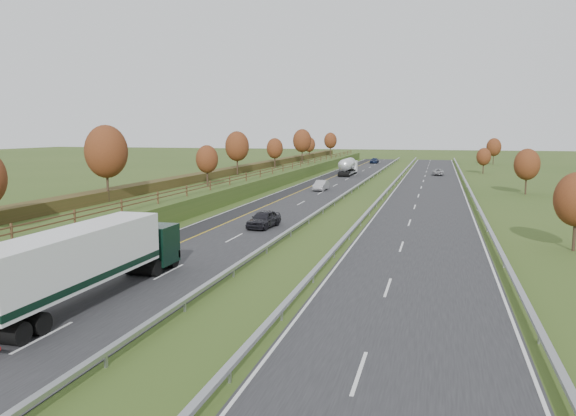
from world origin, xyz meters
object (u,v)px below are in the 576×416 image
road_tanker (348,166)px  car_small_far (374,161)px  car_dark_near (264,219)px  car_oncoming (438,172)px  box_lorry (88,259)px  car_silver_mid (321,185)px

road_tanker → car_small_far: 43.55m
car_dark_near → car_oncoming: (15.61, 69.02, -0.16)m
box_lorry → car_dark_near: bearing=85.2°
car_dark_near → car_silver_mid: size_ratio=1.02×
box_lorry → road_tanker: size_ratio=1.45×
road_tanker → car_dark_near: (2.28, -64.56, -1.01)m
car_dark_near → road_tanker: bearing=98.9°
car_small_far → car_dark_near: bearing=-84.7°
car_small_far → car_oncoming: size_ratio=1.03×
car_dark_near → car_small_far: car_dark_near is taller
car_dark_near → car_small_far: size_ratio=0.98×
road_tanker → car_small_far: size_ratio=2.31×
car_small_far → car_silver_mid: bearing=-85.5°
car_dark_near → car_small_far: (-1.76, 108.09, -0.11)m
box_lorry → car_dark_near: box_lorry is taller
box_lorry → car_silver_mid: (0.51, 58.32, -1.52)m
car_silver_mid → car_dark_near: bearing=-84.8°
box_lorry → car_silver_mid: size_ratio=3.49×
box_lorry → car_small_far: box_lorry is taller
car_dark_near → car_small_far: 108.11m
box_lorry → car_silver_mid: bearing=89.5°
box_lorry → car_small_far: 132.51m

